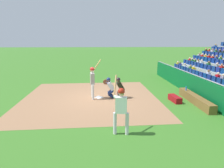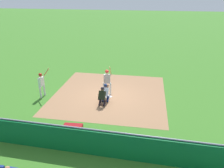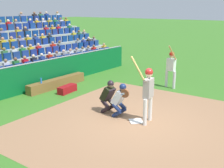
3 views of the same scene
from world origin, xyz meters
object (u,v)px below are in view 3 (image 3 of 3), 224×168
at_px(home_plate_umpire, 109,95).
at_px(dugout_bench, 57,83).
at_px(equipment_duffel_bag, 67,89).
at_px(batter_at_plate, 148,89).
at_px(catcher_crouching, 120,98).
at_px(water_bottle_on_bench, 41,81).
at_px(home_plate_marker, 136,121).
at_px(on_deck_batter, 171,66).

relative_size(home_plate_umpire, dugout_bench, 0.37).
bearing_deg(equipment_duffel_bag, dugout_bench, -114.07).
xyz_separation_m(batter_at_plate, home_plate_umpire, (0.03, -1.60, -0.50)).
bearing_deg(batter_at_plate, home_plate_umpire, -89.00).
relative_size(catcher_crouching, water_bottle_on_bench, 4.97).
distance_m(dugout_bench, water_bottle_on_bench, 1.08).
distance_m(home_plate_umpire, equipment_duffel_bag, 3.19).
height_order(home_plate_marker, dugout_bench, dugout_bench).
bearing_deg(batter_at_plate, on_deck_batter, -164.47).
xyz_separation_m(home_plate_marker, on_deck_batter, (-4.51, -0.87, 1.07)).
height_order(batter_at_plate, catcher_crouching, batter_at_plate).
height_order(home_plate_umpire, dugout_bench, home_plate_umpire).
height_order(home_plate_marker, on_deck_batter, on_deck_batter).
bearing_deg(equipment_duffel_bag, catcher_crouching, 69.14).
relative_size(batter_at_plate, equipment_duffel_bag, 2.28).
relative_size(water_bottle_on_bench, on_deck_batter, 0.12).
distance_m(batter_at_plate, home_plate_umpire, 1.68).
bearing_deg(on_deck_batter, home_plate_umpire, -5.07).
relative_size(home_plate_marker, equipment_duffel_bag, 0.44).
relative_size(catcher_crouching, dugout_bench, 0.37).
bearing_deg(water_bottle_on_bench, home_plate_marker, 87.08).
distance_m(home_plate_umpire, dugout_bench, 4.23).
bearing_deg(home_plate_marker, equipment_duffel_bag, -102.70).
bearing_deg(water_bottle_on_bench, equipment_duffel_bag, 127.06).
xyz_separation_m(home_plate_umpire, on_deck_batter, (-4.39, 0.39, 0.40)).
xyz_separation_m(dugout_bench, on_deck_batter, (-3.22, 4.42, 0.87)).
bearing_deg(on_deck_batter, water_bottle_on_bench, -45.67).
relative_size(batter_at_plate, dugout_bench, 0.67).
bearing_deg(dugout_bench, catcher_crouching, 74.75).
height_order(home_plate_marker, catcher_crouching, catcher_crouching).
bearing_deg(dugout_bench, equipment_duffel_bag, 72.24).
relative_size(batter_at_plate, water_bottle_on_bench, 9.04).
bearing_deg(dugout_bench, home_plate_marker, 76.32).
bearing_deg(home_plate_umpire, equipment_duffel_bag, -105.69).
distance_m(dugout_bench, equipment_duffel_bag, 1.06).
bearing_deg(dugout_bench, on_deck_batter, 126.07).
xyz_separation_m(batter_at_plate, on_deck_batter, (-4.37, -1.21, -0.10)).
xyz_separation_m(batter_at_plate, water_bottle_on_bench, (-0.12, -5.56, -0.62)).
height_order(dugout_bench, water_bottle_on_bench, water_bottle_on_bench).
xyz_separation_m(catcher_crouching, equipment_duffel_bag, (-0.94, -3.61, -0.54)).
bearing_deg(catcher_crouching, dugout_bench, -105.25).
relative_size(water_bottle_on_bench, equipment_duffel_bag, 0.25).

